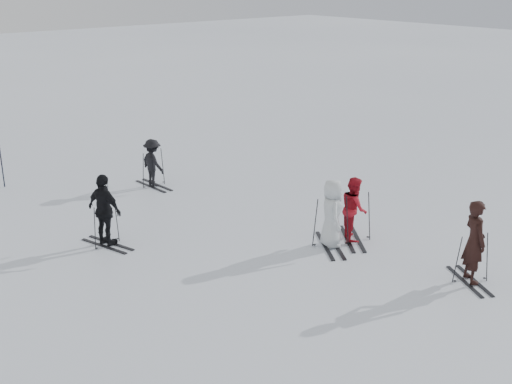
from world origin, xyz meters
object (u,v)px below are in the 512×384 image
Objects in this scene: skier_uphill_left at (105,211)px; skier_grey at (332,214)px; skier_red at (354,209)px; skier_uphill_far at (153,163)px; piste_marker at (1,161)px; skier_near_dark at (474,243)px.

skier_grey is at bearing -145.83° from skier_uphill_left.
skier_uphill_far is (-1.65, 6.93, -0.07)m from skier_red.
skier_uphill_left reaches higher than piste_marker.
piste_marker is (-5.32, 9.91, 0.05)m from skier_red.
skier_uphill_left reaches higher than skier_red.
skier_grey is at bearing 44.79° from skier_near_dark.
skier_grey is 0.98× the size of piste_marker.
piste_marker is (-4.59, 9.84, 0.02)m from skier_grey.
skier_uphill_far is at bearing -39.00° from piste_marker.
skier_uphill_left is 1.21× the size of skier_uphill_far.
skier_uphill_left is (-5.20, 6.94, -0.03)m from skier_near_dark.
skier_near_dark reaches higher than skier_uphill_far.
skier_near_dark is at bearing -131.25° from skier_grey.
skier_red is 11.25m from piste_marker.
skier_red is 0.94× the size of piste_marker.
skier_near_dark is 1.08× the size of piste_marker.
skier_red is 1.09× the size of skier_uphill_far.
skier_red is 0.96× the size of skier_grey.
skier_red is at bearing -62.98° from skier_grey.
skier_near_dark is at bearing -67.13° from piste_marker.
skier_uphill_left is at bearing 65.50° from skier_near_dark.
piste_marker reaches higher than skier_grey.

